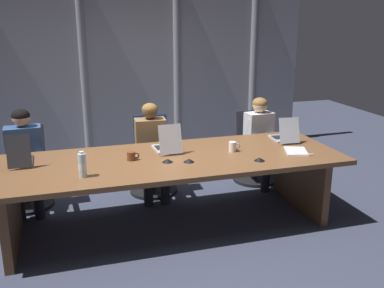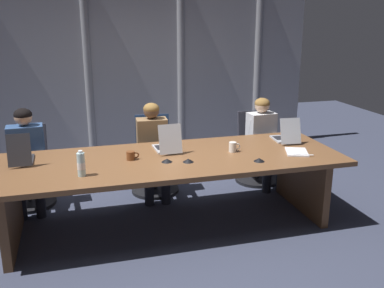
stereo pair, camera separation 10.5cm
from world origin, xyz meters
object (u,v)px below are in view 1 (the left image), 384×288
at_px(person_left_end, 25,154).
at_px(conference_mic_middle, 189,160).
at_px(laptop_left_mid, 167,146).
at_px(coffee_mug_far, 233,147).
at_px(laptop_left_end, 21,158).
at_px(office_chair_left_mid, 153,164).
at_px(coffee_mug_near, 131,156).
at_px(laptop_center, 284,136).
at_px(water_bottle_primary, 82,165).
at_px(conference_mic_left_side, 260,159).
at_px(office_chair_center, 254,155).
at_px(spiral_notepad, 296,151).
at_px(office_chair_left_end, 26,177).
at_px(person_center, 262,136).
at_px(person_left_mid, 152,145).
at_px(conference_mic_right_side, 168,160).

xyz_separation_m(person_left_end, conference_mic_middle, (1.62, -1.04, 0.10)).
relative_size(laptop_left_mid, coffee_mug_far, 3.26).
bearing_deg(laptop_left_end, laptop_left_mid, -90.61).
distance_m(office_chair_left_mid, coffee_mug_near, 1.14).
distance_m(laptop_center, coffee_mug_far, 0.77).
bearing_deg(water_bottle_primary, conference_mic_left_side, -1.53).
height_order(laptop_left_mid, conference_mic_middle, laptop_left_mid).
relative_size(office_chair_center, person_left_end, 0.79).
distance_m(conference_mic_middle, spiral_notepad, 1.20).
height_order(office_chair_left_end, coffee_mug_near, office_chair_left_end).
height_order(conference_mic_middle, spiral_notepad, conference_mic_middle).
bearing_deg(water_bottle_primary, person_left_end, 116.54).
xyz_separation_m(conference_mic_left_side, conference_mic_middle, (-0.69, 0.17, 0.00)).
bearing_deg(coffee_mug_far, person_left_end, 159.03).
xyz_separation_m(office_chair_left_end, person_left_end, (0.03, -0.15, 0.32)).
bearing_deg(spiral_notepad, person_center, 105.12).
bearing_deg(person_left_mid, conference_mic_right_side, 0.84).
bearing_deg(coffee_mug_far, office_chair_left_mid, 124.63).
relative_size(person_left_end, conference_mic_right_side, 10.62).
xyz_separation_m(laptop_center, person_center, (0.01, 0.60, -0.16)).
relative_size(laptop_left_end, spiral_notepad, 1.13).
distance_m(coffee_mug_near, spiral_notepad, 1.75).
bearing_deg(coffee_mug_near, laptop_left_end, 170.11).
xyz_separation_m(person_left_mid, coffee_mug_far, (0.72, -0.83, 0.15)).
height_order(person_left_mid, person_center, person_left_mid).
bearing_deg(conference_mic_right_side, office_chair_left_end, 141.76).
xyz_separation_m(laptop_left_mid, conference_mic_left_side, (0.81, -0.59, -0.04)).
bearing_deg(office_chair_center, conference_mic_right_side, -51.32).
xyz_separation_m(laptop_left_mid, office_chair_left_mid, (-0.01, 0.77, -0.46)).
xyz_separation_m(person_left_mid, conference_mic_left_side, (0.85, -1.20, 0.12)).
relative_size(coffee_mug_near, spiral_notepad, 0.36).
bearing_deg(person_center, laptop_center, -6.25).
relative_size(laptop_center, conference_mic_right_side, 3.86).
bearing_deg(water_bottle_primary, conference_mic_right_side, 12.31).
bearing_deg(person_left_end, laptop_left_end, -1.81).
relative_size(coffee_mug_near, conference_mic_middle, 1.19).
bearing_deg(laptop_left_mid, coffee_mug_near, 113.28).
height_order(coffee_mug_near, coffee_mug_far, coffee_mug_far).
relative_size(office_chair_left_mid, conference_mic_right_side, 8.68).
bearing_deg(laptop_left_end, spiral_notepad, -99.78).
distance_m(coffee_mug_far, conference_mic_right_side, 0.77).
relative_size(person_left_mid, spiral_notepad, 3.18).
xyz_separation_m(office_chair_left_end, spiral_notepad, (2.84, -1.21, 0.41)).
relative_size(laptop_left_end, office_chair_center, 0.44).
distance_m(office_chair_left_end, conference_mic_left_side, 2.73).
distance_m(laptop_left_mid, person_left_end, 1.62).
distance_m(person_left_end, person_center, 2.92).
height_order(laptop_left_mid, office_chair_left_mid, laptop_left_mid).
xyz_separation_m(laptop_left_end, office_chair_left_mid, (1.47, 0.78, -0.46)).
height_order(laptop_center, spiral_notepad, laptop_center).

